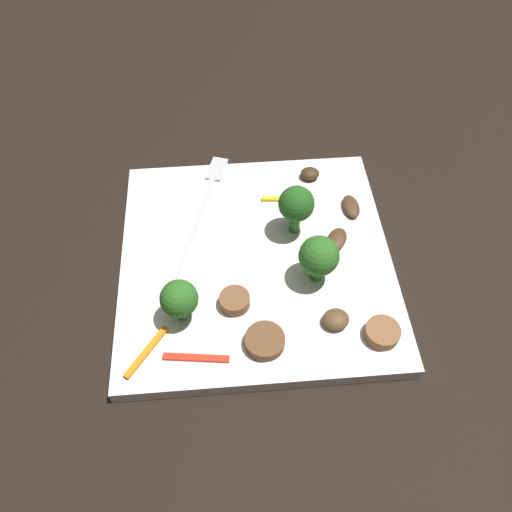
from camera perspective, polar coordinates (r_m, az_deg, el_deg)
The scene contains 16 objects.
ground_plane at distance 0.51m, azimuth 0.00°, elevation -1.02°, with size 1.40×1.40×0.00m, color black.
plate at distance 0.51m, azimuth 0.00°, elevation -0.52°, with size 0.27×0.27×0.02m, color white.
fork at distance 0.54m, azimuth -6.12°, elevation 5.58°, with size 0.18×0.07×0.00m.
broccoli_floret_0 at distance 0.44m, azimuth -8.66°, elevation -4.84°, with size 0.03×0.03×0.05m.
broccoli_floret_1 at distance 0.46m, azimuth 7.10°, elevation -0.06°, with size 0.04×0.04×0.05m.
broccoli_floret_2 at distance 0.49m, azimuth 4.57°, elevation 5.76°, with size 0.04×0.04×0.06m.
sausage_slice_0 at distance 0.45m, azimuth 0.39°, elevation -9.61°, with size 0.04×0.04×0.01m, color brown.
sausage_slice_1 at distance 0.47m, azimuth -2.43°, elevation -5.08°, with size 0.03×0.03×0.01m, color brown.
sausage_slice_2 at distance 0.46m, azimuth 14.06°, elevation -8.39°, with size 0.03×0.03×0.01m, color brown.
mushroom_0 at distance 0.55m, azimuth 10.67°, elevation 5.53°, with size 0.03×0.02×0.01m, color #4C331E.
mushroom_1 at distance 0.51m, azimuth 9.09°, elevation 1.86°, with size 0.03×0.02×0.01m, color #4C331E.
mushroom_2 at distance 0.57m, azimuth 6.10°, elevation 9.22°, with size 0.02×0.02×0.01m, color #422B19.
mushroom_3 at distance 0.46m, azimuth 9.00°, elevation -7.07°, with size 0.02×0.02×0.01m, color brown.
pepper_strip_0 at distance 0.45m, azimuth -6.76°, elevation -11.34°, with size 0.06×0.01×0.00m, color red.
pepper_strip_1 at distance 0.45m, azimuth -12.24°, elevation -10.51°, with size 0.06×0.01×0.00m, color orange.
pepper_strip_2 at distance 0.55m, azimuth 3.26°, elevation 6.42°, with size 0.05×0.00×0.00m, color yellow.
Camera 1 is at (-0.30, 0.02, 0.42)m, focal length 35.44 mm.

